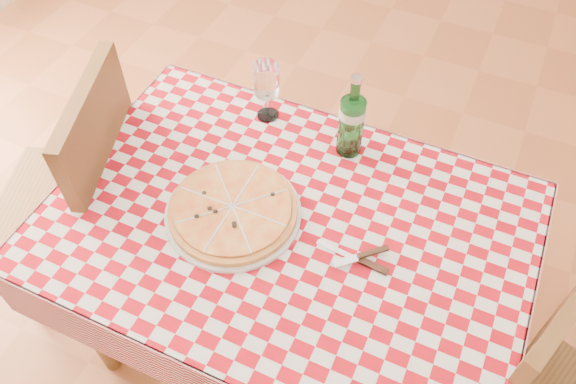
% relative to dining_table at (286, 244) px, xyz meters
% --- Properties ---
extents(dining_table, '(1.20, 0.80, 0.75)m').
position_rel_dining_table_xyz_m(dining_table, '(0.00, 0.00, 0.00)').
color(dining_table, brown).
rests_on(dining_table, ground).
extents(tablecloth, '(1.30, 0.90, 0.01)m').
position_rel_dining_table_xyz_m(tablecloth, '(0.00, 0.00, 0.09)').
color(tablecloth, '#9A0914').
rests_on(tablecloth, dining_table).
extents(chair_far, '(0.57, 0.57, 1.00)m').
position_rel_dining_table_xyz_m(chair_far, '(-0.71, -0.02, -0.09)').
color(chair_far, brown).
rests_on(chair_far, ground).
extents(pizza_plate, '(0.38, 0.38, 0.05)m').
position_rel_dining_table_xyz_m(pizza_plate, '(-0.14, -0.03, 0.12)').
color(pizza_plate, gold).
rests_on(pizza_plate, tablecloth).
extents(water_bottle, '(0.10, 0.10, 0.28)m').
position_rel_dining_table_xyz_m(water_bottle, '(0.06, 0.33, 0.24)').
color(water_bottle, '#186022').
rests_on(water_bottle, tablecloth).
extents(wine_glass, '(0.09, 0.09, 0.20)m').
position_rel_dining_table_xyz_m(wine_glass, '(-0.23, 0.36, 0.20)').
color(wine_glass, white).
rests_on(wine_glass, tablecloth).
extents(cutlery, '(0.27, 0.25, 0.02)m').
position_rel_dining_table_xyz_m(cutlery, '(0.22, -0.03, 0.11)').
color(cutlery, silver).
rests_on(cutlery, tablecloth).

